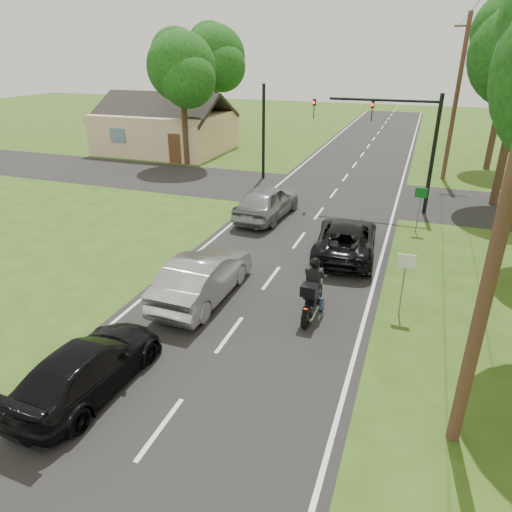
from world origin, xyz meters
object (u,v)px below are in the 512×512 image
at_px(utility_pole_far, 456,99).
at_px(sign_green, 420,199).
at_px(silver_sedan, 203,277).
at_px(dark_car_behind, 88,367).
at_px(motorcycle_rider, 313,294).
at_px(traffic_signal, 397,131).
at_px(dark_suv, 346,239).
at_px(utility_pole_near, 503,220).
at_px(sign_white, 405,270).
at_px(silver_suv, 267,201).

relative_size(utility_pole_far, sign_green, 4.71).
distance_m(silver_sedan, dark_car_behind, 5.22).
distance_m(motorcycle_rider, sign_green, 9.53).
relative_size(motorcycle_rider, silver_sedan, 0.48).
distance_m(traffic_signal, sign_green, 4.24).
relative_size(dark_suv, dark_car_behind, 1.14).
xyz_separation_m(utility_pole_near, sign_white, (-1.50, 4.98, -3.49)).
relative_size(dark_car_behind, utility_pole_near, 0.45).
bearing_deg(utility_pole_near, dark_car_behind, -170.73).
relative_size(utility_pole_far, sign_white, 4.71).
bearing_deg(motorcycle_rider, silver_suv, 118.02).
bearing_deg(utility_pole_far, dark_suv, -105.06).
xyz_separation_m(motorcycle_rider, sign_green, (2.84, 9.06, 0.80)).
bearing_deg(silver_sedan, dark_car_behind, 83.91).
bearing_deg(traffic_signal, dark_suv, -99.39).
relative_size(sign_white, sign_green, 1.00).
xyz_separation_m(dark_suv, utility_pole_far, (3.99, 14.85, 4.36)).
bearing_deg(traffic_signal, motorcycle_rider, -96.06).
height_order(traffic_signal, utility_pole_near, utility_pole_near).
relative_size(utility_pole_near, sign_green, 4.71).
xyz_separation_m(motorcycle_rider, silver_suv, (-4.43, 8.54, 0.07)).
bearing_deg(silver_suv, silver_sedan, 98.43).
bearing_deg(traffic_signal, dark_car_behind, -108.10).
xyz_separation_m(silver_sedan, sign_white, (6.42, 1.20, 0.79)).
height_order(dark_suv, utility_pole_far, utility_pole_far).
height_order(utility_pole_far, sign_green, utility_pole_far).
height_order(dark_suv, silver_sedan, silver_sedan).
height_order(silver_sedan, sign_green, sign_green).
height_order(utility_pole_near, utility_pole_far, same).
bearing_deg(dark_suv, sign_white, 115.79).
relative_size(dark_suv, utility_pole_far, 0.51).
bearing_deg(silver_sedan, dark_suv, -125.35).
bearing_deg(sign_white, sign_green, 88.57).
distance_m(utility_pole_near, utility_pole_far, 24.00).
distance_m(silver_sedan, traffic_signal, 13.63).
relative_size(silver_suv, sign_green, 2.35).
bearing_deg(dark_car_behind, motorcycle_rider, -127.66).
distance_m(silver_suv, traffic_signal, 7.47).
bearing_deg(silver_suv, traffic_signal, -144.18).
distance_m(dark_car_behind, utility_pole_near, 9.72).
distance_m(motorcycle_rider, silver_suv, 9.62).
height_order(utility_pole_far, sign_white, utility_pole_far).
height_order(dark_suv, traffic_signal, traffic_signal).
bearing_deg(silver_sedan, silver_suv, -84.84).
height_order(dark_car_behind, utility_pole_far, utility_pole_far).
distance_m(motorcycle_rider, traffic_signal, 12.59).
xyz_separation_m(silver_sedan, dark_car_behind, (-0.63, -5.18, -0.15)).
distance_m(dark_car_behind, utility_pole_far, 27.16).
distance_m(traffic_signal, utility_pole_near, 16.28).
bearing_deg(dark_car_behind, silver_suv, -87.93).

